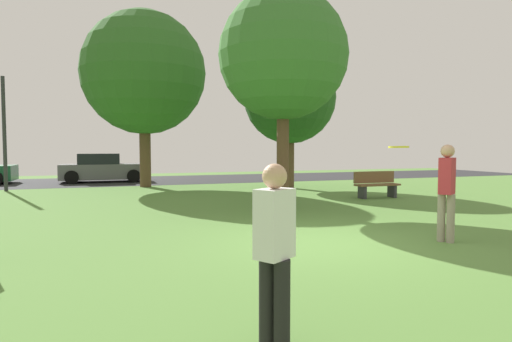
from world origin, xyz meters
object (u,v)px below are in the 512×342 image
object	(u,v)px
maple_tree_far	(283,56)
parked_car_grey	(102,169)
frisbee_disc	(399,147)
park_bench	(376,184)
oak_tree_right	(144,73)
person_thrower	(274,248)
person_catcher	(447,188)
oak_tree_center	(290,98)
street_lamp_post	(4,134)

from	to	relation	value
maple_tree_far	parked_car_grey	distance (m)	13.16
frisbee_disc	park_bench	distance (m)	9.07
oak_tree_right	person_thrower	world-z (taller)	oak_tree_right
parked_car_grey	park_bench	xyz separation A→B (m)	(8.94, -10.27, -0.19)
frisbee_disc	parked_car_grey	size ratio (longest dim) A/B	0.09
person_catcher	oak_tree_center	bearing A→B (deg)	-129.98
person_catcher	street_lamp_post	world-z (taller)	street_lamp_post
person_thrower	street_lamp_post	size ratio (longest dim) A/B	0.35
park_bench	person_thrower	bearing A→B (deg)	50.73
street_lamp_post	person_catcher	bearing A→B (deg)	-53.38
park_bench	parked_car_grey	bearing A→B (deg)	-48.95
person_thrower	frisbee_disc	world-z (taller)	frisbee_disc
maple_tree_far	park_bench	xyz separation A→B (m)	(4.08, 1.42, -3.77)
person_catcher	park_bench	size ratio (longest dim) A/B	1.11
person_thrower	frisbee_disc	distance (m)	2.96
oak_tree_right	street_lamp_post	world-z (taller)	oak_tree_right
frisbee_disc	street_lamp_post	xyz separation A→B (m)	(-7.55, 14.19, 0.52)
person_thrower	street_lamp_post	xyz separation A→B (m)	(-5.14, 15.68, 1.38)
oak_tree_right	parked_car_grey	world-z (taller)	oak_tree_right
street_lamp_post	oak_tree_center	bearing A→B (deg)	-12.73
park_bench	person_catcher	bearing A→B (deg)	65.08
street_lamp_post	park_bench	bearing A→B (deg)	-28.19
maple_tree_far	frisbee_disc	xyz separation A→B (m)	(-0.86, -6.07, -2.51)
oak_tree_center	parked_car_grey	bearing A→B (deg)	141.13
oak_tree_center	frisbee_disc	distance (m)	12.38
oak_tree_center	oak_tree_right	size ratio (longest dim) A/B	0.75
frisbee_disc	parked_car_grey	xyz separation A→B (m)	(-4.00, 17.76, -1.07)
oak_tree_center	frisbee_disc	world-z (taller)	oak_tree_center
person_thrower	park_bench	bearing A→B (deg)	18.89
frisbee_disc	street_lamp_post	distance (m)	16.08
oak_tree_center	person_catcher	distance (m)	10.88
oak_tree_right	street_lamp_post	xyz separation A→B (m)	(-5.36, -0.13, -2.69)
person_catcher	parked_car_grey	world-z (taller)	person_catcher
oak_tree_right	person_thrower	distance (m)	16.33
parked_car_grey	street_lamp_post	distance (m)	5.28
maple_tree_far	person_thrower	bearing A→B (deg)	-113.38
oak_tree_right	park_bench	xyz separation A→B (m)	(7.12, -6.83, -4.48)
person_catcher	oak_tree_right	bearing A→B (deg)	-103.86
parked_car_grey	street_lamp_post	world-z (taller)	street_lamp_post
oak_tree_right	person_catcher	xyz separation A→B (m)	(4.23, -13.05, -3.95)
maple_tree_far	street_lamp_post	distance (m)	11.85
oak_tree_center	person_catcher	world-z (taller)	oak_tree_center
maple_tree_far	oak_tree_center	bearing A→B (deg)	64.49
person_catcher	parked_car_grey	distance (m)	17.57
oak_tree_center	street_lamp_post	xyz separation A→B (m)	(-11.09, 2.50, -1.55)
oak_tree_right	park_bench	size ratio (longest dim) A/B	4.76
person_catcher	park_bench	world-z (taller)	person_catcher
oak_tree_center	oak_tree_right	world-z (taller)	oak_tree_right
maple_tree_far	park_bench	size ratio (longest dim) A/B	3.77
maple_tree_far	oak_tree_right	bearing A→B (deg)	110.26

